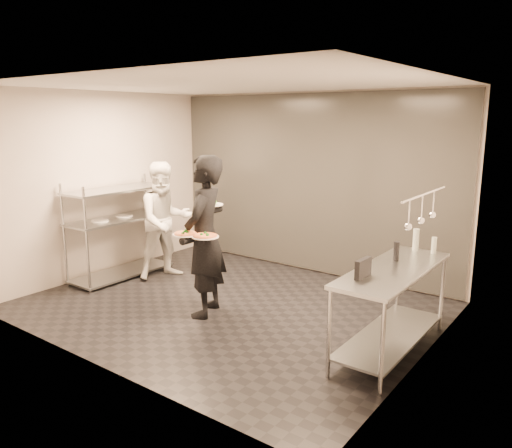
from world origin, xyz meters
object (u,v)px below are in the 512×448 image
Objects in this scene: bottle_green at (416,240)px; pass_rack at (119,227)px; pizza_plate_near at (185,234)px; chef at (165,220)px; salad_plate at (212,203)px; pizza_plate_far at (205,236)px; bottle_dark at (396,251)px; bottle_clear at (434,245)px; prep_counter at (392,295)px; waiter at (205,237)px; pos_monitor at (363,268)px.

pass_rack is at bearing -169.36° from bottle_green.
pass_rack is at bearing 163.29° from pizza_plate_near.
chef reaches higher than salad_plate.
chef is (0.60, 0.39, 0.12)m from pass_rack.
bottle_dark is at bearing 21.98° from pizza_plate_far.
chef is 9.47× the size of bottle_clear.
bottle_dark is (3.65, -0.12, 0.14)m from chef.
pass_rack is at bearing 177.33° from salad_plate.
prep_counter is 2.31m from waiter.
bottle_clear is at bearing 66.22° from bottle_dark.
pizza_plate_far is 2.59m from bottle_clear.
pizza_plate_near is 0.27m from pizza_plate_far.
pizza_plate_far is 1.26× the size of bottle_green.
pizza_plate_far is 1.95m from pos_monitor.
bottle_clear is (2.51, 0.88, -0.34)m from salad_plate.
pizza_plate_far is 2.15m from bottle_dark.
chef is 6.88× the size of pos_monitor.
pizza_plate_near is at bearing -86.81° from salad_plate.
chef is at bearing -173.55° from bottle_green.
prep_counter is at bearing -85.86° from bottle_green.
salad_plate is at bearing -171.15° from bottle_dark.
prep_counter is 3.76m from chef.
pizza_plate_near is at bearing -148.36° from bottle_green.
pos_monitor is at bearing 1.92° from pizza_plate_far.
pass_rack is at bearing 144.74° from chef.
bottle_clear is (0.15, 0.79, 0.39)m from prep_counter.
waiter is at bearing -66.96° from salad_plate.
pizza_plate_near is 1.62× the size of bottle_clear.
pos_monitor is (3.61, -0.86, 0.13)m from chef.
bottle_green is 0.21m from bottle_clear.
pizza_plate_far is 1.52× the size of bottle_dark.
pos_monitor is 1.28m from bottle_green.
pizza_plate_far is at bearing -146.29° from bottle_green.
salad_plate is at bearing 93.19° from pizza_plate_near.
pos_monitor reaches higher than prep_counter.
pass_rack is 4.36m from bottle_green.
prep_counter is 0.89m from bottle_clear.
pass_rack is 2.11m from pizza_plate_near.
salad_plate is (-2.36, -0.09, 0.73)m from prep_counter.
bottle_green is at bearing 87.63° from bottle_dark.
waiter is at bearing 70.68° from pizza_plate_near.
bottle_dark is at bearing 3.55° from pass_rack.
pass_rack is 5.51× the size of salad_plate.
waiter is 7.88× the size of bottle_green.
pass_rack reaches higher than bottle_dark.
salad_plate reaches higher than prep_counter.
bottle_green reaches higher than pizza_plate_far.
pizza_plate_near reaches higher than pizza_plate_far.
bottle_green is at bearing -61.65° from chef.
waiter is 6.23× the size of pizza_plate_far.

